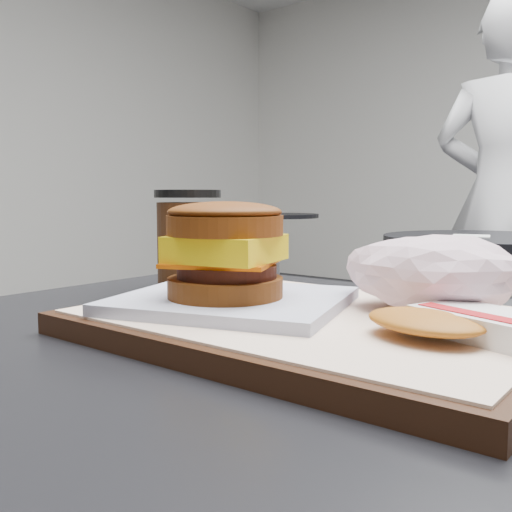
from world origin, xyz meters
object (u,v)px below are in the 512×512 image
object	(u,v)px
coffee_cup	(188,242)
patron	(506,199)
breakfast_sandwich	(228,263)
serving_tray	(315,324)
crumpled_wrapper	(432,273)
hash_brown	(457,323)
neighbor_table	(485,293)

from	to	relation	value
coffee_cup	patron	world-z (taller)	patron
breakfast_sandwich	patron	xyz separation A→B (m)	(-0.38, 2.29, 0.04)
serving_tray	coffee_cup	size ratio (longest dim) A/B	3.05
crumpled_wrapper	patron	size ratio (longest dim) A/B	0.08
hash_brown	crumpled_wrapper	world-z (taller)	crumpled_wrapper
crumpled_wrapper	coffee_cup	xyz separation A→B (m)	(-0.32, 0.03, 0.01)
serving_tray	breakfast_sandwich	distance (m)	0.09
serving_tray	crumpled_wrapper	bearing A→B (deg)	42.60
patron	hash_brown	bearing A→B (deg)	100.85
breakfast_sandwich	hash_brown	world-z (taller)	breakfast_sandwich
coffee_cup	crumpled_wrapper	bearing A→B (deg)	-5.80
coffee_cup	breakfast_sandwich	bearing A→B (deg)	-35.92
breakfast_sandwich	coffee_cup	distance (m)	0.22
breakfast_sandwich	neighbor_table	distance (m)	1.71
breakfast_sandwich	hash_brown	size ratio (longest dim) A/B	1.76
serving_tray	patron	distance (m)	2.31
serving_tray	crumpled_wrapper	size ratio (longest dim) A/B	2.59
crumpled_wrapper	neighbor_table	distance (m)	1.65
coffee_cup	patron	bearing A→B (deg)	95.30
breakfast_sandwich	hash_brown	xyz separation A→B (m)	(0.19, 0.02, -0.03)
breakfast_sandwich	neighbor_table	world-z (taller)	breakfast_sandwich
breakfast_sandwich	neighbor_table	xyz separation A→B (m)	(-0.27, 1.67, -0.28)
crumpled_wrapper	coffee_cup	world-z (taller)	coffee_cup
serving_tray	coffee_cup	bearing A→B (deg)	158.19
serving_tray	breakfast_sandwich	size ratio (longest dim) A/B	1.64
serving_tray	patron	world-z (taller)	patron
neighbor_table	coffee_cup	bearing A→B (deg)	-86.53
serving_tray	coffee_cup	xyz separation A→B (m)	(-0.25, 0.10, 0.05)
serving_tray	neighbor_table	bearing A→B (deg)	101.85
serving_tray	hash_brown	bearing A→B (deg)	-5.59
serving_tray	breakfast_sandwich	world-z (taller)	breakfast_sandwich
serving_tray	patron	bearing A→B (deg)	101.26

